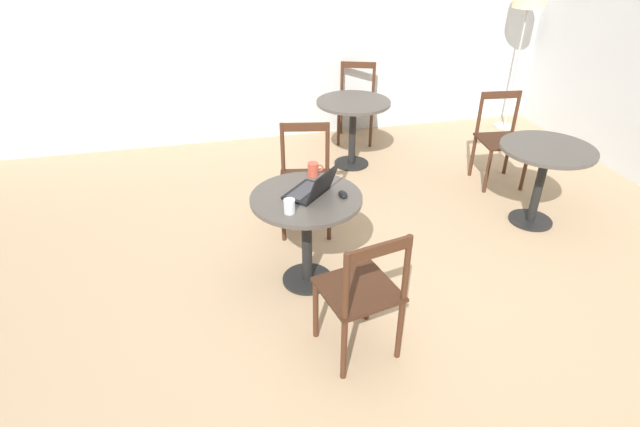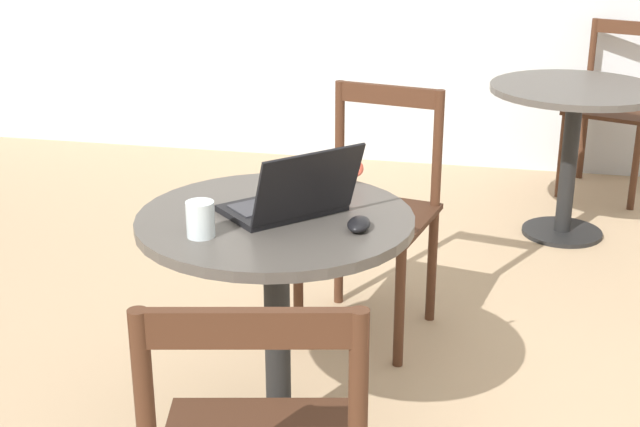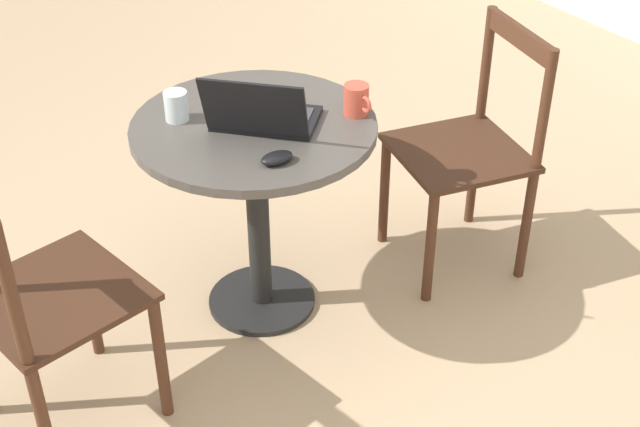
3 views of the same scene
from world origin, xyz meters
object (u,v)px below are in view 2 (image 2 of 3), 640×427
object	(u,v)px
chair_near_back	(372,213)
laptop	(290,200)
cafe_table_far	(573,118)
mug	(339,169)
mouse	(359,224)
chair_far_back	(615,109)
cafe_table_near	(276,265)
drinking_glass	(200,219)

from	to	relation	value
chair_near_back	laptop	distance (m)	0.83
cafe_table_far	laptop	xyz separation A→B (m)	(-0.86, -1.88, 0.19)
laptop	chair_near_back	bearing A→B (deg)	81.44
cafe_table_far	mug	bearing A→B (deg)	-116.22
mouse	laptop	bearing A→B (deg)	161.47
chair_far_back	mug	distance (m)	2.55
chair_near_back	chair_far_back	distance (m)	2.09
cafe_table_near	drinking_glass	xyz separation A→B (m)	(-0.15, -0.19, 0.20)
mouse	mug	xyz separation A→B (m)	(-0.12, 0.36, 0.03)
laptop	cafe_table_near	bearing A→B (deg)	-164.61
cafe_table_near	mouse	size ratio (longest dim) A/B	7.70
cafe_table_near	cafe_table_far	xyz separation A→B (m)	(0.90, 1.89, 0.00)
cafe_table_far	mouse	size ratio (longest dim) A/B	7.70
cafe_table_near	drinking_glass	world-z (taller)	drinking_glass
cafe_table_far	chair_near_back	xyz separation A→B (m)	(-0.75, -1.12, -0.11)
cafe_table_near	mouse	bearing A→B (deg)	-13.14
cafe_table_near	chair_far_back	bearing A→B (deg)	65.99
mouse	mug	world-z (taller)	mug
drinking_glass	laptop	bearing A→B (deg)	46.60
laptop	mouse	world-z (taller)	laptop
cafe_table_near	mug	xyz separation A→B (m)	(0.12, 0.30, 0.20)
chair_near_back	mouse	world-z (taller)	chair_near_back
laptop	drinking_glass	xyz separation A→B (m)	(-0.19, -0.20, 0.00)
cafe_table_far	chair_near_back	distance (m)	1.35
chair_near_back	mug	xyz separation A→B (m)	(-0.04, -0.47, 0.31)
chair_near_back	mouse	bearing A→B (deg)	-83.90
laptop	drinking_glass	size ratio (longest dim) A/B	4.43
cafe_table_far	mouse	world-z (taller)	mouse
laptop	drinking_glass	world-z (taller)	laptop
mug	drinking_glass	size ratio (longest dim) A/B	1.25
chair_far_back	laptop	xyz separation A→B (m)	(-1.12, -2.59, 0.31)
cafe_table_near	chair_far_back	distance (m)	2.85
chair_near_back	mug	size ratio (longest dim) A/B	7.56
chair_near_back	chair_far_back	xyz separation A→B (m)	(1.01, 1.84, 0.00)
cafe_table_far	mug	xyz separation A→B (m)	(-0.78, -1.59, 0.20)
laptop	mug	xyz separation A→B (m)	(0.08, 0.29, 0.00)
cafe_table_far	laptop	world-z (taller)	laptop
chair_far_back	cafe_table_near	bearing A→B (deg)	-114.01
cafe_table_far	mug	size ratio (longest dim) A/B	6.50
chair_far_back	drinking_glass	bearing A→B (deg)	-115.10
laptop	mug	distance (m)	0.30
cafe_table_near	chair_far_back	xyz separation A→B (m)	(1.16, 2.60, -0.11)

